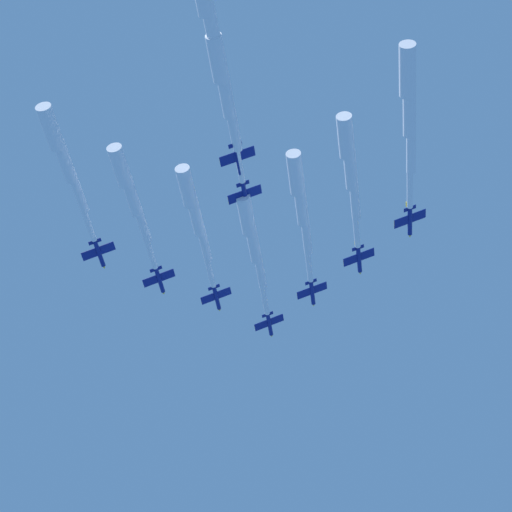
{
  "coord_description": "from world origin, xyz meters",
  "views": [
    {
      "loc": [
        -49.31,
        -139.34,
        7.55
      ],
      "look_at": [
        0.0,
        0.0,
        159.17
      ],
      "focal_mm": 59.57,
      "sensor_mm": 36.0,
      "label": 1
    }
  ],
  "objects_px": {
    "jet_port_inner": "(196,217)",
    "jet_starboard_mid": "(350,171)",
    "jet_trail_port": "(226,97)",
    "jet_trail_starboard": "(213,35)",
    "jet_starboard_inner": "(301,207)",
    "jet_lead": "(253,245)",
    "jet_port_mid": "(132,198)",
    "jet_starboard_outer": "(409,113)",
    "jet_port_outer": "(65,163)"
  },
  "relations": [
    {
      "from": "jet_port_inner",
      "to": "jet_starboard_mid",
      "type": "height_order",
      "value": "jet_port_inner"
    },
    {
      "from": "jet_trail_port",
      "to": "jet_trail_starboard",
      "type": "xyz_separation_m",
      "value": [
        -7.11,
        -13.16,
        -0.15
      ]
    },
    {
      "from": "jet_starboard_inner",
      "to": "jet_trail_port",
      "type": "height_order",
      "value": "jet_trail_port"
    },
    {
      "from": "jet_trail_port",
      "to": "jet_trail_starboard",
      "type": "height_order",
      "value": "jet_trail_port"
    },
    {
      "from": "jet_lead",
      "to": "jet_trail_starboard",
      "type": "height_order",
      "value": "jet_lead"
    },
    {
      "from": "jet_port_mid",
      "to": "jet_starboard_outer",
      "type": "bearing_deg",
      "value": -40.41
    },
    {
      "from": "jet_starboard_inner",
      "to": "jet_trail_port",
      "type": "bearing_deg",
      "value": -138.84
    },
    {
      "from": "jet_port_inner",
      "to": "jet_starboard_outer",
      "type": "bearing_deg",
      "value": -53.7
    },
    {
      "from": "jet_port_outer",
      "to": "jet_trail_starboard",
      "type": "distance_m",
      "value": 45.84
    },
    {
      "from": "jet_lead",
      "to": "jet_starboard_inner",
      "type": "distance_m",
      "value": 17.18
    },
    {
      "from": "jet_port_outer",
      "to": "jet_starboard_mid",
      "type": "bearing_deg",
      "value": -16.95
    },
    {
      "from": "jet_port_outer",
      "to": "jet_trail_port",
      "type": "bearing_deg",
      "value": -43.06
    },
    {
      "from": "jet_port_inner",
      "to": "jet_starboard_inner",
      "type": "height_order",
      "value": "jet_port_inner"
    },
    {
      "from": "jet_lead",
      "to": "jet_starboard_outer",
      "type": "xyz_separation_m",
      "value": [
        17.88,
        -49.16,
        -1.57
      ]
    },
    {
      "from": "jet_starboard_mid",
      "to": "jet_trail_starboard",
      "type": "bearing_deg",
      "value": -151.33
    },
    {
      "from": "jet_starboard_outer",
      "to": "jet_trail_starboard",
      "type": "distance_m",
      "value": 44.87
    },
    {
      "from": "jet_lead",
      "to": "jet_port_inner",
      "type": "distance_m",
      "value": 16.24
    },
    {
      "from": "jet_port_mid",
      "to": "jet_trail_port",
      "type": "xyz_separation_m",
      "value": [
        12.45,
        -32.27,
        1.95
      ]
    },
    {
      "from": "jet_starboard_inner",
      "to": "jet_trail_starboard",
      "type": "height_order",
      "value": "jet_trail_starboard"
    },
    {
      "from": "jet_starboard_inner",
      "to": "jet_port_inner",
      "type": "bearing_deg",
      "value": 150.13
    },
    {
      "from": "jet_starboard_outer",
      "to": "jet_lead",
      "type": "bearing_deg",
      "value": 109.99
    },
    {
      "from": "jet_starboard_inner",
      "to": "jet_trail_starboard",
      "type": "relative_size",
      "value": 0.96
    },
    {
      "from": "jet_starboard_mid",
      "to": "jet_trail_port",
      "type": "xyz_separation_m",
      "value": [
        -32.33,
        -8.4,
        1.42
      ]
    },
    {
      "from": "jet_trail_port",
      "to": "jet_starboard_mid",
      "type": "bearing_deg",
      "value": 14.57
    },
    {
      "from": "jet_port_inner",
      "to": "jet_port_mid",
      "type": "height_order",
      "value": "jet_port_inner"
    },
    {
      "from": "jet_starboard_inner",
      "to": "jet_starboard_outer",
      "type": "relative_size",
      "value": 0.96
    },
    {
      "from": "jet_lead",
      "to": "jet_port_inner",
      "type": "bearing_deg",
      "value": -168.7
    },
    {
      "from": "jet_starboard_outer",
      "to": "jet_port_outer",
      "type": "bearing_deg",
      "value": 150.66
    },
    {
      "from": "jet_starboard_inner",
      "to": "jet_port_mid",
      "type": "bearing_deg",
      "value": 166.24
    },
    {
      "from": "jet_trail_port",
      "to": "jet_starboard_outer",
      "type": "bearing_deg",
      "value": -15.4
    },
    {
      "from": "jet_port_mid",
      "to": "jet_trail_starboard",
      "type": "height_order",
      "value": "jet_trail_starboard"
    },
    {
      "from": "jet_port_mid",
      "to": "jet_port_outer",
      "type": "height_order",
      "value": "jet_port_mid"
    },
    {
      "from": "jet_starboard_mid",
      "to": "jet_starboard_outer",
      "type": "xyz_separation_m",
      "value": [
        5.31,
        -18.77,
        -0.23
      ]
    },
    {
      "from": "jet_starboard_mid",
      "to": "jet_lead",
      "type": "bearing_deg",
      "value": 112.47
    },
    {
      "from": "jet_lead",
      "to": "jet_port_outer",
      "type": "relative_size",
      "value": 1.04
    },
    {
      "from": "jet_trail_port",
      "to": "jet_trail_starboard",
      "type": "relative_size",
      "value": 0.91
    },
    {
      "from": "jet_trail_starboard",
      "to": "jet_starboard_outer",
      "type": "bearing_deg",
      "value": 3.57
    },
    {
      "from": "jet_starboard_outer",
      "to": "jet_trail_starboard",
      "type": "relative_size",
      "value": 1.0
    },
    {
      "from": "jet_starboard_mid",
      "to": "jet_trail_starboard",
      "type": "distance_m",
      "value": 44.98
    },
    {
      "from": "jet_port_outer",
      "to": "jet_trail_port",
      "type": "xyz_separation_m",
      "value": [
        28.98,
        -27.09,
        2.07
      ]
    },
    {
      "from": "jet_port_mid",
      "to": "jet_port_inner",
      "type": "bearing_deg",
      "value": 11.56
    },
    {
      "from": "jet_port_outer",
      "to": "jet_trail_port",
      "type": "distance_m",
      "value": 39.72
    },
    {
      "from": "jet_starboard_inner",
      "to": "jet_trail_port",
      "type": "distance_m",
      "value": 34.69
    },
    {
      "from": "jet_lead",
      "to": "jet_trail_starboard",
      "type": "bearing_deg",
      "value": -117.36
    },
    {
      "from": "jet_starboard_mid",
      "to": "jet_trail_port",
      "type": "relative_size",
      "value": 1.01
    },
    {
      "from": "jet_port_inner",
      "to": "jet_trail_starboard",
      "type": "distance_m",
      "value": 50.0
    },
    {
      "from": "jet_port_inner",
      "to": "jet_port_mid",
      "type": "distance_m",
      "value": 16.89
    },
    {
      "from": "jet_port_mid",
      "to": "jet_port_outer",
      "type": "bearing_deg",
      "value": -162.58
    },
    {
      "from": "jet_starboard_inner",
      "to": "jet_starboard_outer",
      "type": "bearing_deg",
      "value": -70.85
    },
    {
      "from": "jet_trail_starboard",
      "to": "jet_port_outer",
      "type": "bearing_deg",
      "value": 118.52
    }
  ]
}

